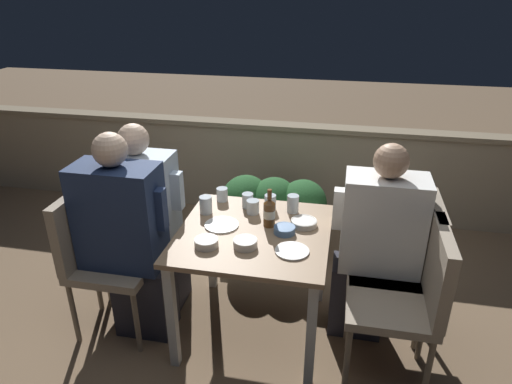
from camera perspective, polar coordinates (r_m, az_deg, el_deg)
ground_plane at (r=3.03m, az=-0.25°, el=-16.61°), size 16.00×16.00×0.00m
parapet_wall at (r=4.22m, az=4.38°, el=2.96°), size 9.00×0.18×0.85m
dining_table at (r=2.66m, az=-0.28°, el=-6.79°), size 0.86×0.85×0.71m
planter_hedge at (r=3.61m, az=2.17°, el=-2.43°), size 0.83×0.47×0.62m
chair_left_near at (r=2.90m, az=-19.15°, el=-6.66°), size 0.47×0.46×0.91m
person_navy_jumper at (r=2.77m, az=-15.73°, el=-5.68°), size 0.52×0.26×1.29m
chair_left_far at (r=3.13m, az=-16.71°, el=-3.86°), size 0.47×0.46×0.91m
person_blue_shirt at (r=3.01m, az=-13.41°, el=-3.14°), size 0.51×0.26×1.24m
chair_right_near at (r=2.54m, az=19.01°, el=-11.60°), size 0.47×0.46×0.91m
chair_right_far at (r=2.80m, az=18.60°, el=-7.80°), size 0.47×0.46×0.91m
person_white_polo at (r=2.75m, az=14.51°, el=-6.38°), size 0.51×0.26×1.23m
beer_bottle at (r=2.63m, az=1.68°, el=-2.53°), size 0.07×0.07×0.23m
plate_0 at (r=2.68m, az=-4.32°, el=-4.12°), size 0.20×0.20×0.01m
plate_1 at (r=2.43m, az=4.53°, el=-7.35°), size 0.18×0.18×0.01m
bowl_0 at (r=2.46m, az=-1.35°, el=-6.34°), size 0.13×0.13×0.05m
bowl_1 at (r=2.48m, az=-6.23°, el=-6.22°), size 0.13×0.13×0.04m
bowl_2 at (r=2.68m, az=6.02°, el=-3.78°), size 0.15×0.15×0.03m
bowl_3 at (r=2.59m, az=3.59°, el=-4.68°), size 0.12×0.12×0.04m
glass_cup_0 at (r=2.86m, az=-1.05°, el=-1.06°), size 0.07×0.07×0.09m
glass_cup_1 at (r=2.81m, az=4.64°, el=-1.47°), size 0.07×0.07×0.11m
glass_cup_2 at (r=2.96m, az=-4.26°, el=-0.30°), size 0.07×0.07×0.09m
glass_cup_3 at (r=2.81m, az=-6.29°, el=-1.61°), size 0.08×0.08×0.11m
glass_cup_4 at (r=2.79m, az=-0.40°, el=-1.86°), size 0.08×0.08×0.09m
glass_cup_5 at (r=2.84m, az=1.79°, el=-1.26°), size 0.07×0.07×0.09m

